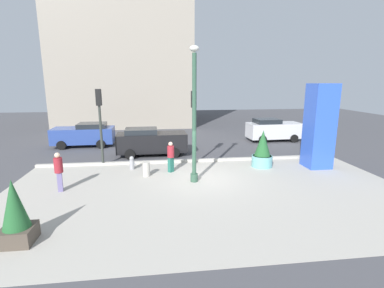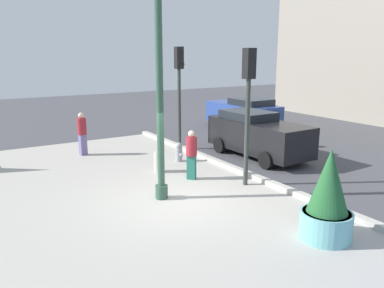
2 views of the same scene
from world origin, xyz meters
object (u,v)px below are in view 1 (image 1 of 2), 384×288
at_px(art_pillar_blue, 319,126).
at_px(concrete_bollard, 146,169).
at_px(car_passing_lane, 84,134).
at_px(traffic_light_far_side, 100,115).
at_px(car_curb_west, 273,130).
at_px(lamp_post, 194,119).
at_px(traffic_light_corner, 194,116).
at_px(pedestrian_by_curb, 59,170).
at_px(pedestrian_on_sidewalk, 171,155).
at_px(car_far_lane, 151,141).
at_px(potted_plant_near_left, 15,214).
at_px(fire_hydrant, 132,163).
at_px(potted_plant_mid_plaza, 262,151).

relative_size(art_pillar_blue, concrete_bollard, 6.20).
bearing_deg(car_passing_lane, art_pillar_blue, -26.64).
height_order(traffic_light_far_side, car_curb_west, traffic_light_far_side).
relative_size(lamp_post, traffic_light_corner, 1.49).
distance_m(pedestrian_by_curb, pedestrian_on_sidewalk, 5.43).
bearing_deg(pedestrian_on_sidewalk, traffic_light_corner, 40.24).
bearing_deg(pedestrian_by_curb, traffic_light_corner, 27.31).
xyz_separation_m(concrete_bollard, car_passing_lane, (-4.73, 7.62, 0.51)).
distance_m(car_far_lane, pedestrian_by_curb, 7.09).
height_order(art_pillar_blue, potted_plant_near_left, art_pillar_blue).
bearing_deg(pedestrian_by_curb, potted_plant_near_left, -89.02).
height_order(potted_plant_near_left, traffic_light_corner, traffic_light_corner).
bearing_deg(potted_plant_near_left, pedestrian_on_sidewalk, 52.16).
bearing_deg(lamp_post, pedestrian_by_curb, -175.45).
height_order(traffic_light_corner, car_far_lane, traffic_light_corner).
bearing_deg(pedestrian_by_curb, car_passing_lane, 96.32).
relative_size(fire_hydrant, car_curb_west, 0.17).
bearing_deg(lamp_post, traffic_light_corner, 83.01).
bearing_deg(traffic_light_far_side, car_far_lane, 36.36).
xyz_separation_m(traffic_light_corner, pedestrian_on_sidewalk, (-1.38, -1.17, -1.95)).
height_order(potted_plant_mid_plaza, pedestrian_by_curb, potted_plant_mid_plaza).
height_order(art_pillar_blue, fire_hydrant, art_pillar_blue).
xyz_separation_m(art_pillar_blue, potted_plant_mid_plaza, (-3.04, 0.41, -1.40)).
xyz_separation_m(car_far_lane, car_passing_lane, (-4.94, 3.29, -0.03)).
bearing_deg(pedestrian_on_sidewalk, car_passing_lane, 130.40).
bearing_deg(car_far_lane, pedestrian_on_sidewalk, -74.06).
bearing_deg(car_curb_west, traffic_light_corner, -140.50).
bearing_deg(concrete_bollard, pedestrian_by_curb, -156.97).
relative_size(potted_plant_near_left, car_curb_west, 0.47).
distance_m(potted_plant_near_left, concrete_bollard, 6.86).
distance_m(concrete_bollard, traffic_light_corner, 4.03).
xyz_separation_m(car_curb_west, pedestrian_by_curb, (-13.68, -9.32, 0.06)).
xyz_separation_m(car_curb_west, car_passing_lane, (-14.70, -0.12, -0.04)).
bearing_deg(car_far_lane, lamp_post, -68.73).
distance_m(potted_plant_near_left, car_curb_west, 19.19).
xyz_separation_m(art_pillar_blue, car_curb_west, (0.46, 7.26, -1.40)).
height_order(potted_plant_mid_plaza, fire_hydrant, potted_plant_mid_plaza).
relative_size(lamp_post, pedestrian_on_sidewalk, 3.82).
height_order(car_curb_west, pedestrian_by_curb, car_curb_west).
relative_size(potted_plant_mid_plaza, car_passing_lane, 0.48).
bearing_deg(car_passing_lane, pedestrian_on_sidewalk, -49.60).
relative_size(traffic_light_far_side, car_passing_lane, 0.99).
bearing_deg(potted_plant_mid_plaza, traffic_light_far_side, 171.05).
height_order(art_pillar_blue, car_passing_lane, art_pillar_blue).
bearing_deg(fire_hydrant, potted_plant_mid_plaza, -3.11).
height_order(concrete_bollard, car_curb_west, car_curb_west).
height_order(concrete_bollard, traffic_light_far_side, traffic_light_far_side).
bearing_deg(art_pillar_blue, pedestrian_on_sidewalk, 179.48).
bearing_deg(pedestrian_on_sidewalk, concrete_bollard, -156.88).
height_order(art_pillar_blue, potted_plant_mid_plaza, art_pillar_blue).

